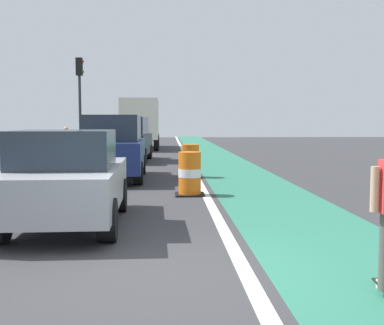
{
  "coord_description": "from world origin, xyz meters",
  "views": [
    {
      "loc": [
        -0.04,
        -5.94,
        1.86
      ],
      "look_at": [
        0.4,
        3.01,
        1.1
      ],
      "focal_mm": 45.99,
      "sensor_mm": 36.0,
      "label": 1
    }
  ],
  "objects_px": {
    "delivery_truck_down_block": "(141,121)",
    "traffic_light_corner": "(80,89)",
    "pedestrian_crossing": "(66,144)",
    "parked_suv_second": "(114,147)",
    "traffic_barrel_front": "(190,174)",
    "traffic_barrel_mid": "(191,161)",
    "parked_suv_third": "(128,139)",
    "parked_sedan_nearest": "(67,179)"
  },
  "relations": [
    {
      "from": "traffic_barrel_mid",
      "to": "delivery_truck_down_block",
      "type": "relative_size",
      "value": 0.14
    },
    {
      "from": "parked_suv_second",
      "to": "traffic_barrel_mid",
      "type": "xyz_separation_m",
      "value": [
        2.46,
        0.46,
        -0.5
      ]
    },
    {
      "from": "traffic_barrel_mid",
      "to": "pedestrian_crossing",
      "type": "relative_size",
      "value": 0.68
    },
    {
      "from": "traffic_barrel_front",
      "to": "delivery_truck_down_block",
      "type": "height_order",
      "value": "delivery_truck_down_block"
    },
    {
      "from": "parked_suv_third",
      "to": "traffic_barrel_mid",
      "type": "height_order",
      "value": "parked_suv_third"
    },
    {
      "from": "pedestrian_crossing",
      "to": "parked_suv_second",
      "type": "bearing_deg",
      "value": -64.96
    },
    {
      "from": "traffic_barrel_front",
      "to": "delivery_truck_down_block",
      "type": "distance_m",
      "value": 20.84
    },
    {
      "from": "parked_suv_third",
      "to": "traffic_barrel_front",
      "type": "bearing_deg",
      "value": -77.37
    },
    {
      "from": "parked_sedan_nearest",
      "to": "parked_suv_second",
      "type": "height_order",
      "value": "parked_suv_second"
    },
    {
      "from": "parked_suv_second",
      "to": "pedestrian_crossing",
      "type": "height_order",
      "value": "parked_suv_second"
    },
    {
      "from": "parked_sedan_nearest",
      "to": "delivery_truck_down_block",
      "type": "distance_m",
      "value": 24.18
    },
    {
      "from": "parked_sedan_nearest",
      "to": "traffic_light_corner",
      "type": "distance_m",
      "value": 17.62
    },
    {
      "from": "parked_suv_third",
      "to": "parked_sedan_nearest",
      "type": "bearing_deg",
      "value": -89.84
    },
    {
      "from": "traffic_barrel_front",
      "to": "pedestrian_crossing",
      "type": "relative_size",
      "value": 0.68
    },
    {
      "from": "delivery_truck_down_block",
      "to": "pedestrian_crossing",
      "type": "bearing_deg",
      "value": -102.69
    },
    {
      "from": "traffic_barrel_front",
      "to": "delivery_truck_down_block",
      "type": "xyz_separation_m",
      "value": [
        -2.33,
        20.67,
        1.31
      ]
    },
    {
      "from": "parked_suv_third",
      "to": "traffic_barrel_mid",
      "type": "distance_m",
      "value": 7.14
    },
    {
      "from": "parked_suv_third",
      "to": "pedestrian_crossing",
      "type": "distance_m",
      "value": 2.92
    },
    {
      "from": "parked_sedan_nearest",
      "to": "delivery_truck_down_block",
      "type": "bearing_deg",
      "value": 90.0
    },
    {
      "from": "traffic_barrel_mid",
      "to": "parked_sedan_nearest",
      "type": "bearing_deg",
      "value": -108.84
    },
    {
      "from": "parked_suv_third",
      "to": "parked_suv_second",
      "type": "bearing_deg",
      "value": -89.13
    },
    {
      "from": "traffic_barrel_front",
      "to": "traffic_barrel_mid",
      "type": "distance_m",
      "value": 3.93
    },
    {
      "from": "delivery_truck_down_block",
      "to": "traffic_light_corner",
      "type": "relative_size",
      "value": 1.49
    },
    {
      "from": "parked_sedan_nearest",
      "to": "delivery_truck_down_block",
      "type": "relative_size",
      "value": 0.54
    },
    {
      "from": "parked_sedan_nearest",
      "to": "delivery_truck_down_block",
      "type": "height_order",
      "value": "delivery_truck_down_block"
    },
    {
      "from": "traffic_light_corner",
      "to": "parked_sedan_nearest",
      "type": "bearing_deg",
      "value": -80.87
    },
    {
      "from": "delivery_truck_down_block",
      "to": "traffic_light_corner",
      "type": "height_order",
      "value": "traffic_light_corner"
    },
    {
      "from": "parked_sedan_nearest",
      "to": "delivery_truck_down_block",
      "type": "xyz_separation_m",
      "value": [
        0.0,
        24.16,
        1.01
      ]
    },
    {
      "from": "traffic_barrel_mid",
      "to": "traffic_light_corner",
      "type": "distance_m",
      "value": 11.51
    },
    {
      "from": "traffic_barrel_mid",
      "to": "pedestrian_crossing",
      "type": "distance_m",
      "value": 7.33
    },
    {
      "from": "delivery_truck_down_block",
      "to": "pedestrian_crossing",
      "type": "relative_size",
      "value": 4.73
    },
    {
      "from": "parked_suv_second",
      "to": "traffic_barrel_front",
      "type": "relative_size",
      "value": 4.25
    },
    {
      "from": "traffic_light_corner",
      "to": "parked_suv_third",
      "type": "bearing_deg",
      "value": -49.08
    },
    {
      "from": "parked_sedan_nearest",
      "to": "pedestrian_crossing",
      "type": "relative_size",
      "value": 2.58
    },
    {
      "from": "parked_sedan_nearest",
      "to": "parked_suv_third",
      "type": "relative_size",
      "value": 0.89
    },
    {
      "from": "traffic_barrel_front",
      "to": "traffic_barrel_mid",
      "type": "relative_size",
      "value": 1.0
    },
    {
      "from": "parked_suv_third",
      "to": "traffic_barrel_mid",
      "type": "bearing_deg",
      "value": -68.82
    },
    {
      "from": "traffic_barrel_front",
      "to": "pedestrian_crossing",
      "type": "xyz_separation_m",
      "value": [
        -4.92,
        9.15,
        0.33
      ]
    },
    {
      "from": "traffic_barrel_front",
      "to": "pedestrian_crossing",
      "type": "distance_m",
      "value": 10.4
    },
    {
      "from": "parked_suv_third",
      "to": "traffic_light_corner",
      "type": "xyz_separation_m",
      "value": [
        -2.72,
        3.14,
        2.47
      ]
    },
    {
      "from": "parked_suv_second",
      "to": "traffic_barrel_front",
      "type": "height_order",
      "value": "parked_suv_second"
    },
    {
      "from": "delivery_truck_down_block",
      "to": "traffic_barrel_front",
      "type": "bearing_deg",
      "value": -83.58
    }
  ]
}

